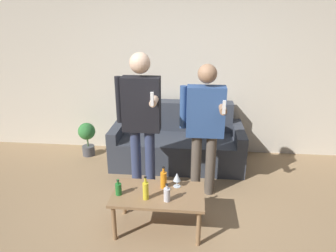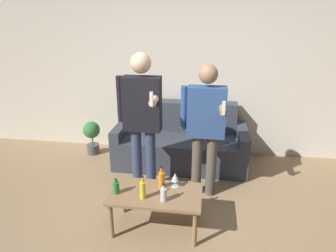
# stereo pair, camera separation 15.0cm
# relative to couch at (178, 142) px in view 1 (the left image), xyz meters

# --- Properties ---
(ground_plane) EXTENTS (16.00, 16.00, 0.00)m
(ground_plane) POSITION_rel_couch_xyz_m (0.09, -1.77, -0.31)
(ground_plane) COLOR #997A56
(wall_back) EXTENTS (8.00, 0.06, 2.70)m
(wall_back) POSITION_rel_couch_xyz_m (0.09, 0.46, 1.04)
(wall_back) COLOR beige
(wall_back) RESTS_ON ground_plane
(couch) EXTENTS (1.89, 0.85, 0.88)m
(couch) POSITION_rel_couch_xyz_m (0.00, 0.00, 0.00)
(couch) COLOR #383D47
(couch) RESTS_ON ground_plane
(coffee_table) EXTENTS (0.92, 0.52, 0.42)m
(coffee_table) POSITION_rel_couch_xyz_m (-0.10, -1.54, 0.06)
(coffee_table) COLOR #8E6B47
(coffee_table) RESTS_ON ground_plane
(bottle_orange) EXTENTS (0.06, 0.06, 0.17)m
(bottle_orange) POSITION_rel_couch_xyz_m (-0.49, -1.60, 0.18)
(bottle_orange) COLOR #23752D
(bottle_orange) RESTS_ON coffee_table
(bottle_green) EXTENTS (0.06, 0.06, 0.19)m
(bottle_green) POSITION_rel_couch_xyz_m (0.00, -1.66, 0.19)
(bottle_green) COLOR silver
(bottle_green) RESTS_ON coffee_table
(bottle_dark) EXTENTS (0.06, 0.06, 0.25)m
(bottle_dark) POSITION_rel_couch_xyz_m (-0.20, -1.65, 0.21)
(bottle_dark) COLOR yellow
(bottle_dark) RESTS_ON coffee_table
(bottle_yellow) EXTENTS (0.07, 0.07, 0.24)m
(bottle_yellow) POSITION_rel_couch_xyz_m (-0.05, -1.42, 0.21)
(bottle_yellow) COLOR orange
(bottle_yellow) RESTS_ON coffee_table
(wine_glass_near) EXTENTS (0.08, 0.08, 0.16)m
(wine_glass_near) POSITION_rel_couch_xyz_m (0.08, -1.40, 0.22)
(wine_glass_near) COLOR silver
(wine_glass_near) RESTS_ON coffee_table
(person_standing_left) EXTENTS (0.51, 0.44, 1.73)m
(person_standing_left) POSITION_rel_couch_xyz_m (-0.37, -0.88, 0.71)
(person_standing_left) COLOR navy
(person_standing_left) RESTS_ON ground_plane
(person_standing_right) EXTENTS (0.51, 0.42, 1.61)m
(person_standing_right) POSITION_rel_couch_xyz_m (0.36, -0.82, 0.63)
(person_standing_right) COLOR brown
(person_standing_right) RESTS_ON ground_plane
(potted_plant) EXTENTS (0.26, 0.26, 0.54)m
(potted_plant) POSITION_rel_couch_xyz_m (-1.42, 0.08, 0.02)
(potted_plant) COLOR #4C4C51
(potted_plant) RESTS_ON ground_plane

